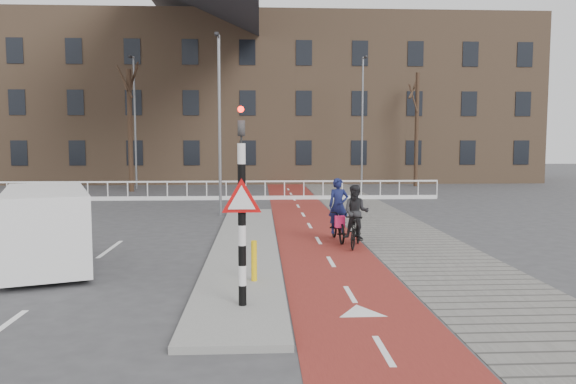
{
  "coord_description": "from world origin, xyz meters",
  "views": [
    {
      "loc": [
        -0.29,
        -11.81,
        3.05
      ],
      "look_at": [
        0.57,
        5.0,
        1.5
      ],
      "focal_mm": 35.0,
      "sensor_mm": 36.0,
      "label": 1
    }
  ],
  "objects": [
    {
      "name": "cyclist_near",
      "position": [
        2.09,
        4.9,
        0.65
      ],
      "size": [
        0.74,
        1.86,
        1.91
      ],
      "rotation": [
        0.0,
        0.0,
        0.06
      ],
      "color": "black",
      "rests_on": "bike_lane"
    },
    {
      "name": "streetlight_left",
      "position": [
        -8.03,
        23.87,
        4.11
      ],
      "size": [
        0.12,
        0.12,
        8.22
      ],
      "primitive_type": "cylinder",
      "color": "slate",
      "rests_on": "ground"
    },
    {
      "name": "sidewalk",
      "position": [
        4.3,
        10.0,
        0.01
      ],
      "size": [
        3.0,
        60.0,
        0.01
      ],
      "primitive_type": "cube",
      "color": "slate",
      "rests_on": "ground"
    },
    {
      "name": "streetlight_right",
      "position": [
        6.21,
        23.52,
        4.12
      ],
      "size": [
        0.12,
        0.12,
        8.25
      ],
      "primitive_type": "cylinder",
      "color": "slate",
      "rests_on": "ground"
    },
    {
      "name": "van",
      "position": [
        -5.38,
        1.7,
        1.0
      ],
      "size": [
        3.18,
        4.75,
        1.9
      ],
      "rotation": [
        0.0,
        0.0,
        0.35
      ],
      "color": "white",
      "rests_on": "ground"
    },
    {
      "name": "tree_mid",
      "position": [
        -7.94,
        22.06,
        3.61
      ],
      "size": [
        0.29,
        0.29,
        7.22
      ],
      "primitive_type": "cylinder",
      "color": "black",
      "rests_on": "ground"
    },
    {
      "name": "traffic_signal",
      "position": [
        -0.6,
        -2.02,
        1.99
      ],
      "size": [
        0.8,
        0.8,
        3.68
      ],
      "color": "black",
      "rests_on": "curb_island"
    },
    {
      "name": "townhouse_row",
      "position": [
        -3.0,
        32.0,
        7.81
      ],
      "size": [
        46.0,
        10.0,
        15.9
      ],
      "color": "#7F6047",
      "rests_on": "ground"
    },
    {
      "name": "bollard",
      "position": [
        -0.41,
        -0.26,
        0.54
      ],
      "size": [
        0.12,
        0.12,
        0.85
      ],
      "primitive_type": "cylinder",
      "color": "yellow",
      "rests_on": "curb_island"
    },
    {
      "name": "streetlight_near",
      "position": [
        -1.88,
        11.04,
        3.61
      ],
      "size": [
        0.12,
        0.12,
        7.22
      ],
      "primitive_type": "cylinder",
      "color": "slate",
      "rests_on": "ground"
    },
    {
      "name": "ground",
      "position": [
        0.0,
        0.0,
        0.0
      ],
      "size": [
        120.0,
        120.0,
        0.0
      ],
      "primitive_type": "plane",
      "color": "#38383A",
      "rests_on": "ground"
    },
    {
      "name": "curb_island",
      "position": [
        -0.7,
        4.0,
        0.06
      ],
      "size": [
        1.8,
        16.0,
        0.12
      ],
      "primitive_type": "cube",
      "color": "gray",
      "rests_on": "ground"
    },
    {
      "name": "railing",
      "position": [
        -5.0,
        17.0,
        0.31
      ],
      "size": [
        28.0,
        0.1,
        0.99
      ],
      "color": "silver",
      "rests_on": "ground"
    },
    {
      "name": "cyclist_far",
      "position": [
        2.45,
        3.88,
        0.75
      ],
      "size": [
        0.96,
        1.7,
        1.78
      ],
      "rotation": [
        0.0,
        0.0,
        -0.32
      ],
      "color": "black",
      "rests_on": "bike_lane"
    },
    {
      "name": "bike_lane",
      "position": [
        1.5,
        10.0,
        0.01
      ],
      "size": [
        2.5,
        60.0,
        0.01
      ],
      "primitive_type": "cube",
      "color": "maroon",
      "rests_on": "ground"
    },
    {
      "name": "tree_right",
      "position": [
        10.15,
        25.11,
        3.75
      ],
      "size": [
        0.26,
        0.26,
        7.49
      ],
      "primitive_type": "cylinder",
      "color": "black",
      "rests_on": "ground"
    }
  ]
}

